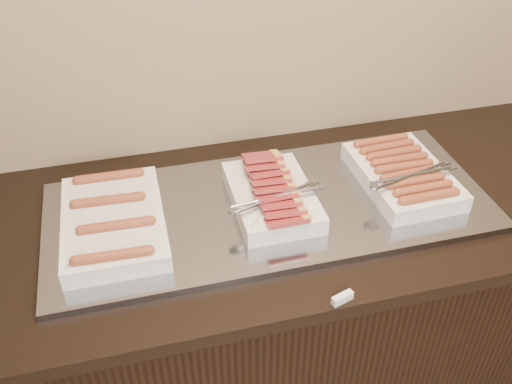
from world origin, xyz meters
TOP-DOWN VIEW (x-y plane):
  - counter at (0.00, 2.13)m, footprint 2.06×0.76m
  - warming_tray at (0.02, 2.13)m, footprint 1.20×0.50m
  - dish_left at (-0.39, 2.13)m, footprint 0.26×0.38m
  - dish_center at (0.03, 2.13)m, footprint 0.27×0.34m
  - dish_right at (0.41, 2.13)m, footprint 0.27×0.35m
  - label_holder at (0.09, 1.77)m, footprint 0.06×0.03m

SIDE VIEW (x-z plane):
  - counter at x=0.00m, z-range 0.00..0.90m
  - warming_tray at x=0.02m, z-range 0.90..0.92m
  - label_holder at x=0.09m, z-range 0.90..0.92m
  - dish_left at x=-0.39m, z-range 0.91..0.98m
  - dish_right at x=0.41m, z-range 0.91..0.99m
  - dish_center at x=0.03m, z-range 0.91..1.00m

